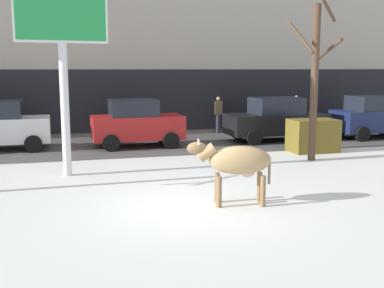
# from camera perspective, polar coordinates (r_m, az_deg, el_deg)

# --- Properties ---
(ground_plane) EXTENTS (120.00, 120.00, 0.00)m
(ground_plane) POSITION_cam_1_polar(r_m,az_deg,el_deg) (10.73, -0.75, -7.38)
(ground_plane) COLOR white
(road_strip) EXTENTS (60.00, 5.60, 0.01)m
(road_strip) POSITION_cam_1_polar(r_m,az_deg,el_deg) (19.18, -6.95, -0.10)
(road_strip) COLOR #514F4C
(road_strip) RESTS_ON ground
(cow_tan) EXTENTS (1.94, 0.85, 1.54)m
(cow_tan) POSITION_cam_1_polar(r_m,az_deg,el_deg) (10.60, 5.43, -2.10)
(cow_tan) COLOR tan
(cow_tan) RESTS_ON ground
(billboard) EXTENTS (2.53, 0.49, 5.56)m
(billboard) POSITION_cam_1_polar(r_m,az_deg,el_deg) (13.83, -15.46, 14.04)
(billboard) COLOR silver
(billboard) RESTS_ON ground
(car_white_hatchback) EXTENTS (3.55, 2.00, 1.86)m
(car_white_hatchback) POSITION_cam_1_polar(r_m,az_deg,el_deg) (19.07, -22.07, 2.04)
(car_white_hatchback) COLOR white
(car_white_hatchback) RESTS_ON ground
(car_red_hatchback) EXTENTS (3.55, 2.00, 1.86)m
(car_red_hatchback) POSITION_cam_1_polar(r_m,az_deg,el_deg) (18.63, -6.70, 2.49)
(car_red_hatchback) COLOR red
(car_red_hatchback) RESTS_ON ground
(car_black_sedan) EXTENTS (4.25, 2.08, 1.84)m
(car_black_sedan) POSITION_cam_1_polar(r_m,az_deg,el_deg) (20.35, 10.07, 2.91)
(car_black_sedan) COLOR black
(car_black_sedan) RESTS_ON ground
(car_navy_hatchback) EXTENTS (3.55, 2.00, 1.86)m
(car_navy_hatchback) POSITION_cam_1_polar(r_m,az_deg,el_deg) (22.42, 20.93, 3.06)
(car_navy_hatchback) COLOR #19234C
(car_navy_hatchback) RESTS_ON ground
(pedestrian_by_cars) EXTENTS (0.36, 0.24, 1.73)m
(pedestrian_by_cars) POSITION_cam_1_polar(r_m,az_deg,el_deg) (22.60, 3.16, 3.57)
(pedestrian_by_cars) COLOR #282833
(pedestrian_by_cars) RESTS_ON ground
(pedestrian_far_left) EXTENTS (0.36, 0.24, 1.73)m
(pedestrian_far_left) POSITION_cam_1_polar(r_m,az_deg,el_deg) (24.12, 12.36, 3.72)
(pedestrian_far_left) COLOR #282833
(pedestrian_far_left) RESTS_ON ground
(bare_tree_left_lot) EXTENTS (1.56, 1.52, 5.19)m
(bare_tree_left_lot) POSITION_cam_1_polar(r_m,az_deg,el_deg) (16.12, 14.55, 7.77)
(bare_tree_left_lot) COLOR #4C3828
(bare_tree_left_lot) RESTS_ON ground
(dumpster) EXTENTS (1.71, 1.12, 1.20)m
(dumpster) POSITION_cam_1_polar(r_m,az_deg,el_deg) (17.98, 14.34, 0.99)
(dumpster) COLOR brown
(dumpster) RESTS_ON ground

